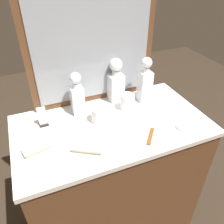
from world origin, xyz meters
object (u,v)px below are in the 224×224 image
crystal_decanter_right (77,98)px  porcelain_dish (183,127)px  crystal_tumbler_rear (127,103)px  silver_brush_left (87,149)px  crystal_decanter_far_right (145,84)px  silver_brush_center (37,148)px  tortoiseshell_comb (151,136)px  crystal_decanter_left (116,84)px  napkin_holder (42,118)px  crystal_tumbler_left (99,115)px

crystal_decanter_right → porcelain_dish: (0.49, -0.36, -0.10)m
crystal_tumbler_rear → silver_brush_left: size_ratio=0.64×
crystal_decanter_far_right → silver_brush_center: 0.73m
silver_brush_left → tortoiseshell_comb: (0.34, -0.03, -0.01)m
silver_brush_center → porcelain_dish: bearing=-9.8°
crystal_decanter_left → crystal_decanter_far_right: size_ratio=0.96×
crystal_decanter_left → crystal_decanter_right: 0.27m
crystal_decanter_right → napkin_holder: bearing=-169.6°
crystal_decanter_right → crystal_tumbler_left: 0.16m
tortoiseshell_comb → napkin_holder: napkin_holder is taller
crystal_decanter_far_right → napkin_holder: crystal_decanter_far_right is taller
crystal_decanter_left → crystal_decanter_far_right: (0.16, -0.08, 0.00)m
crystal_decanter_far_right → crystal_tumbler_left: size_ratio=3.30×
silver_brush_left → napkin_holder: napkin_holder is taller
crystal_decanter_left → crystal_tumbler_rear: (0.02, -0.13, -0.07)m
crystal_decanter_left → crystal_tumbler_left: (-0.18, -0.18, -0.07)m
crystal_decanter_far_right → silver_brush_center: crystal_decanter_far_right is taller
crystal_decanter_right → crystal_tumbler_left: (0.08, -0.13, -0.06)m
crystal_decanter_left → crystal_decanter_right: bearing=-168.7°
silver_brush_center → crystal_tumbler_rear: bearing=15.4°
crystal_decanter_left → crystal_decanter_far_right: 0.18m
porcelain_dish → crystal_tumbler_left: bearing=150.0°
crystal_decanter_right → tortoiseshell_comb: bearing=-51.3°
crystal_tumbler_left → silver_brush_center: 0.37m
crystal_decanter_right → tortoiseshell_comb: crystal_decanter_right is taller
silver_brush_left → silver_brush_center: size_ratio=1.02×
silver_brush_left → tortoiseshell_comb: bearing=-4.5°
crystal_tumbler_left → silver_brush_center: bearing=-163.7°
crystal_decanter_right → crystal_tumbler_rear: 0.30m
silver_brush_left → napkin_holder: size_ratio=1.42×
crystal_tumbler_rear → silver_brush_left: crystal_tumbler_rear is taller
crystal_decanter_far_right → napkin_holder: bearing=-178.8°
crystal_tumbler_left → tortoiseshell_comb: 0.31m
crystal_tumbler_rear → silver_brush_left: bearing=-142.8°
porcelain_dish → tortoiseshell_comb: bearing=179.0°
crystal_decanter_left → silver_brush_left: (-0.31, -0.38, -0.10)m
crystal_tumbler_left → porcelain_dish: bearing=-30.0°
crystal_decanter_far_right → porcelain_dish: bearing=-79.9°
porcelain_dish → crystal_decanter_right: bearing=143.5°
crystal_decanter_right → silver_brush_left: crystal_decanter_right is taller
crystal_decanter_right → silver_brush_center: crystal_decanter_right is taller
porcelain_dish → crystal_decanter_left: bearing=118.4°
crystal_tumbler_rear → porcelain_dish: crystal_tumbler_rear is taller
porcelain_dish → crystal_tumbler_rear: bearing=125.8°
crystal_tumbler_left → crystal_tumbler_rear: size_ratio=0.88×
crystal_decanter_right → silver_brush_left: 0.35m
crystal_decanter_right → silver_brush_center: size_ratio=1.70×
crystal_decanter_right → silver_brush_center: 0.37m
crystal_decanter_left → crystal_tumbler_rear: 0.15m
crystal_decanter_far_right → crystal_tumbler_rear: crystal_decanter_far_right is taller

